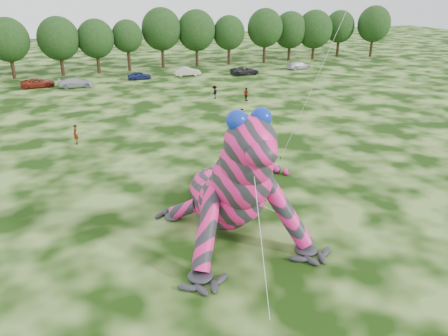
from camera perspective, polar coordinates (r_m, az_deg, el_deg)
The scene contains 24 objects.
ground at distance 27.55m, azimuth 5.26°, elevation -7.27°, with size 240.00×240.00×0.00m, color #16330A.
inflatable_gecko at distance 26.00m, azimuth -0.68°, elevation 1.07°, with size 13.92×16.52×8.26m, color #EC1B76, non-canonical shape.
tree_6 at distance 78.89m, azimuth -26.24°, elevation 13.83°, with size 6.52×5.86×9.49m, color black, non-canonical shape.
tree_7 at distance 78.71m, azimuth -20.69°, elevation 14.64°, with size 6.68×6.01×9.48m, color black, non-canonical shape.
tree_8 at distance 79.19m, azimuth -16.31°, elevation 15.01°, with size 6.14×5.53×8.94m, color black, non-canonical shape.
tree_9 at distance 80.16m, azimuth -12.45°, elevation 15.35°, with size 5.27×4.74×8.68m, color black, non-canonical shape.
tree_10 at distance 82.43m, azimuth -8.12°, elevation 16.47°, with size 7.09×6.38×10.50m, color black, non-canonical shape.
tree_11 at distance 83.72m, azimuth -3.61°, elevation 16.58°, with size 7.01×6.31×10.07m, color black, non-canonical shape.
tree_12 at distance 85.39m, azimuth 0.65°, elevation 16.36°, with size 5.99×5.39×8.97m, color black, non-canonical shape.
tree_13 at distance 87.59m, azimuth 5.35°, elevation 16.81°, with size 6.83×6.15×10.13m, color black, non-canonical shape.
tree_14 at distance 91.93m, azimuth 8.61°, elevation 16.70°, with size 6.82×6.14×9.40m, color black, non-canonical shape.
tree_15 at distance 93.62m, azimuth 11.71°, elevation 16.67°, with size 7.17×6.45×9.63m, color black, non-canonical shape.
tree_16 at distance 98.79m, azimuth 14.79°, elevation 16.62°, with size 6.26×5.63×9.37m, color black, non-canonical shape.
tree_17 at distance 100.46m, azimuth 18.91°, elevation 16.53°, with size 6.98×6.28×10.30m, color black, non-canonical shape.
car_2 at distance 70.81m, azimuth -23.16°, elevation 10.19°, with size 2.22×4.81×1.34m, color maroon.
car_3 at distance 68.84m, azimuth -18.79°, elevation 10.52°, with size 1.98×4.87×1.41m, color #A6AAAF.
car_4 at distance 72.48m, azimuth -11.01°, elevation 11.78°, with size 1.49×3.71×1.27m, color navy.
car_5 at distance 74.59m, azimuth -4.83°, elevation 12.46°, with size 1.52×4.36×1.44m, color beige.
car_6 at distance 75.30m, azimuth 2.72°, elevation 12.58°, with size 2.24×4.87×1.35m, color black.
car_7 at distance 81.66m, azimuth 9.73°, elevation 13.07°, with size 1.90×4.67×1.35m, color silver.
spectator_3 at distance 57.19m, azimuth 2.90°, elevation 9.56°, with size 0.99×0.41×1.70m, color gray.
spectator_0 at distance 43.18m, azimuth -18.82°, elevation 4.17°, with size 0.68×0.44×1.85m, color gray.
spectator_2 at distance 58.39m, azimuth -1.24°, elevation 9.86°, with size 1.10×0.63×1.70m, color gray.
spectator_5 at distance 47.42m, azimuth 2.37°, elevation 6.80°, with size 1.50×0.48×1.62m, color gray.
Camera 1 is at (-10.72, -21.40, 13.64)m, focal length 35.00 mm.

